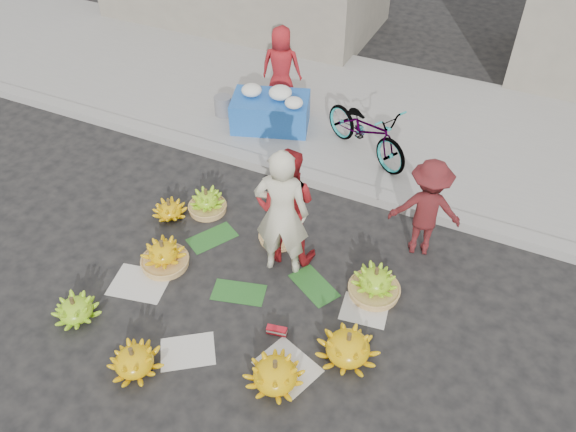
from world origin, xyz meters
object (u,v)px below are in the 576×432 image
at_px(banana_bunch_4, 348,347).
at_px(flower_table, 271,110).
at_px(vendor_cream, 282,214).
at_px(banana_bunch_0, 164,255).
at_px(bicycle, 366,129).

height_order(banana_bunch_4, flower_table, flower_table).
distance_m(vendor_cream, flower_table, 3.19).
height_order(banana_bunch_0, bicycle, bicycle).
height_order(banana_bunch_0, banana_bunch_4, banana_bunch_0).
relative_size(flower_table, bicycle, 0.83).
relative_size(banana_bunch_0, vendor_cream, 0.35).
xyz_separation_m(banana_bunch_0, bicycle, (1.56, 3.27, 0.40)).
height_order(banana_bunch_0, vendor_cream, vendor_cream).
xyz_separation_m(banana_bunch_0, vendor_cream, (1.38, 0.62, 0.73)).
distance_m(banana_bunch_0, banana_bunch_4, 2.65).
bearing_deg(vendor_cream, banana_bunch_4, 128.17).
distance_m(banana_bunch_0, bicycle, 3.64).
bearing_deg(vendor_cream, bicycle, -108.62).
bearing_deg(flower_table, banana_bunch_0, -106.04).
relative_size(banana_bunch_0, bicycle, 0.37).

